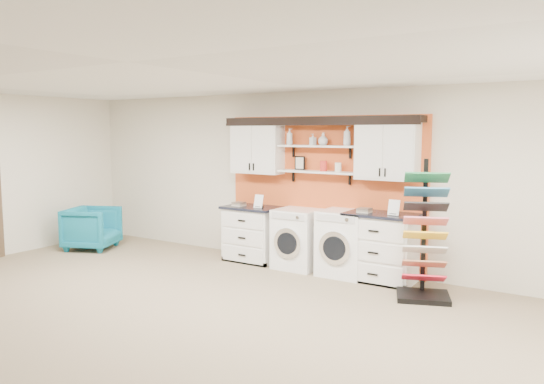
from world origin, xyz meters
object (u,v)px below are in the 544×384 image
Objects in this scene: washer at (298,239)px; armchair at (92,228)px; dryer at (344,243)px; base_cabinet_right at (381,247)px; sample_rack at (424,256)px; base_cabinet_left at (253,234)px.

washer is 3.98m from armchair.
washer is at bearing 180.00° from dryer.
armchair is at bearing -169.49° from dryer.
dryer reaches higher than washer.
armchair is at bearing -170.59° from base_cabinet_right.
base_cabinet_right is 0.58m from dryer.
sample_rack is (0.76, -0.46, 0.06)m from base_cabinet_right.
sample_rack is 6.04m from armchair.
armchair is (-5.26, -0.87, -0.11)m from base_cabinet_right.
sample_rack reaches higher than dryer.
base_cabinet_right reaches higher than armchair.
base_cabinet_left is 2.26m from base_cabinet_right.
sample_rack is (3.02, -0.46, 0.10)m from base_cabinet_left.
sample_rack reaches higher than washer.
washer is (-1.38, -0.00, -0.02)m from base_cabinet_right.
base_cabinet_left is 0.95× the size of dryer.
washer is at bearing -179.86° from base_cabinet_right.
washer is 0.80m from dryer.
dryer is (1.68, -0.00, 0.03)m from base_cabinet_left.
dryer is at bearing -0.12° from base_cabinet_left.
washer reaches higher than armchair.
base_cabinet_left is 1.10× the size of armchair.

